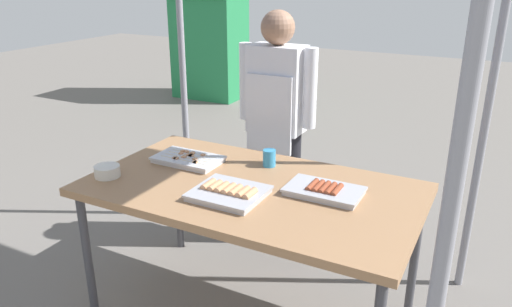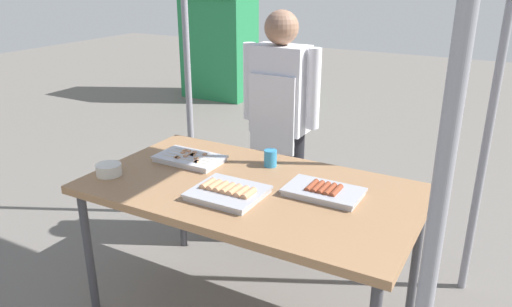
% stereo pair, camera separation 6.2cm
% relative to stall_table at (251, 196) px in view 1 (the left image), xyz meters
% --- Properties ---
extents(stall_table, '(1.60, 0.90, 0.75)m').
position_rel_stall_table_xyz_m(stall_table, '(0.00, 0.00, 0.00)').
color(stall_table, '#9E724C').
rests_on(stall_table, ground).
extents(tray_grilled_sausages, '(0.32, 0.29, 0.05)m').
position_rel_stall_table_xyz_m(tray_grilled_sausages, '(-0.03, -0.15, 0.07)').
color(tray_grilled_sausages, '#ADADB2').
rests_on(tray_grilled_sausages, stall_table).
extents(tray_meat_skewers, '(0.36, 0.22, 0.04)m').
position_rel_stall_table_xyz_m(tray_meat_skewers, '(-0.45, 0.11, 0.07)').
color(tray_meat_skewers, silver).
rests_on(tray_meat_skewers, stall_table).
extents(tray_pork_links, '(0.35, 0.22, 0.05)m').
position_rel_stall_table_xyz_m(tray_pork_links, '(0.35, 0.07, 0.07)').
color(tray_pork_links, '#ADADB2').
rests_on(tray_pork_links, stall_table).
extents(condiment_bowl, '(0.13, 0.13, 0.06)m').
position_rel_stall_table_xyz_m(condiment_bowl, '(-0.70, -0.23, 0.08)').
color(condiment_bowl, silver).
rests_on(condiment_bowl, stall_table).
extents(drink_cup_near_edge, '(0.07, 0.07, 0.09)m').
position_rel_stall_table_xyz_m(drink_cup_near_edge, '(-0.04, 0.27, 0.10)').
color(drink_cup_near_edge, '#338CBF').
rests_on(drink_cup_near_edge, stall_table).
extents(vendor_woman, '(0.52, 0.22, 1.51)m').
position_rel_stall_table_xyz_m(vendor_woman, '(-0.24, 0.80, 0.19)').
color(vendor_woman, black).
rests_on(vendor_woman, ground).
extents(neighbor_stall_left, '(0.94, 0.64, 1.94)m').
position_rel_stall_table_xyz_m(neighbor_stall_left, '(-2.77, 3.96, 0.28)').
color(neighbor_stall_left, '#237F47').
rests_on(neighbor_stall_left, ground).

